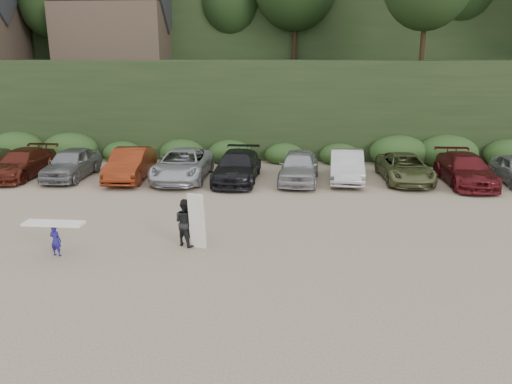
{
  "coord_description": "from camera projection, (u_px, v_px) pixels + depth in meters",
  "views": [
    {
      "loc": [
        1.06,
        -15.32,
        6.37
      ],
      "look_at": [
        -0.03,
        3.0,
        1.3
      ],
      "focal_mm": 35.0,
      "sensor_mm": 36.0,
      "label": 1
    }
  ],
  "objects": [
    {
      "name": "ground",
      "position": [
        251.0,
        254.0,
        16.49
      ],
      "size": [
        120.0,
        120.0,
        0.0
      ],
      "primitive_type": "plane",
      "color": "tan",
      "rests_on": "ground"
    },
    {
      "name": "hillside_backdrop",
      "position": [
        274.0,
        2.0,
        48.09
      ],
      "size": [
        90.0,
        41.5,
        28.0
      ],
      "color": "black",
      "rests_on": "ground"
    },
    {
      "name": "parked_cars",
      "position": [
        206.0,
        165.0,
        26.07
      ],
      "size": [
        39.7,
        6.01,
        1.63
      ],
      "color": "#BBBCC0",
      "rests_on": "ground"
    },
    {
      "name": "child_surfer",
      "position": [
        55.0,
        233.0,
        16.14
      ],
      "size": [
        1.95,
        0.6,
        1.16
      ],
      "color": "navy",
      "rests_on": "ground"
    },
    {
      "name": "adult_surfer",
      "position": [
        186.0,
        222.0,
        17.01
      ],
      "size": [
        1.27,
        1.0,
        1.96
      ],
      "color": "black",
      "rests_on": "ground"
    }
  ]
}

